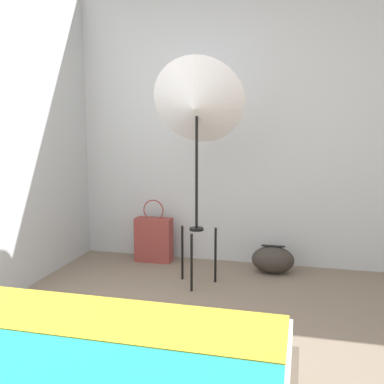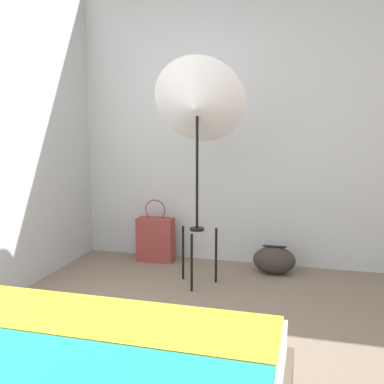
# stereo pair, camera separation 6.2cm
# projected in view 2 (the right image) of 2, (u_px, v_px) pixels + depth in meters

# --- Properties ---
(wall_back) EXTENTS (8.00, 0.05, 2.60)m
(wall_back) POSITION_uv_depth(u_px,v_px,m) (217.00, 124.00, 4.15)
(wall_back) COLOR #B7BCC1
(wall_back) RESTS_ON ground_plane
(photo_umbrella) EXTENTS (0.74, 0.47, 1.81)m
(photo_umbrella) POSITION_uv_depth(u_px,v_px,m) (197.00, 107.00, 3.46)
(photo_umbrella) COLOR black
(photo_umbrella) RESTS_ON ground_plane
(tote_bag) EXTENTS (0.35, 0.15, 0.60)m
(tote_bag) POSITION_uv_depth(u_px,v_px,m) (156.00, 239.00, 4.26)
(tote_bag) COLOR brown
(tote_bag) RESTS_ON ground_plane
(duffel_bag) EXTENTS (0.37, 0.24, 0.25)m
(duffel_bag) POSITION_uv_depth(u_px,v_px,m) (274.00, 260.00, 3.91)
(duffel_bag) COLOR #332D28
(duffel_bag) RESTS_ON ground_plane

